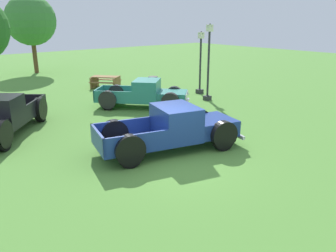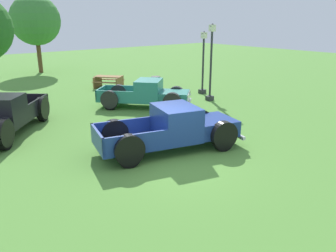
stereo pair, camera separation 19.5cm
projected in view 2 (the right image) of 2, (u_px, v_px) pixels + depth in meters
ground_plane at (176, 160)px, 11.28m from camera, size 80.00×80.00×0.00m
pickup_truck_foreground at (178, 128)px, 12.09m from camera, size 5.50×3.16×1.59m
pickup_truck_behind_right at (150, 94)px, 17.72m from camera, size 4.50×4.69×1.47m
lamp_post_near at (203, 61)px, 20.67m from camera, size 0.36×0.36×3.78m
lamp_post_far at (211, 61)px, 18.83m from camera, size 0.36×0.36×4.25m
picnic_table at (109, 80)px, 22.91m from camera, size 2.29×2.33×0.78m
trash_can at (156, 84)px, 21.80m from camera, size 0.59×0.59×0.95m
oak_tree_west at (35, 20)px, 28.08m from camera, size 4.11×4.11×6.40m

